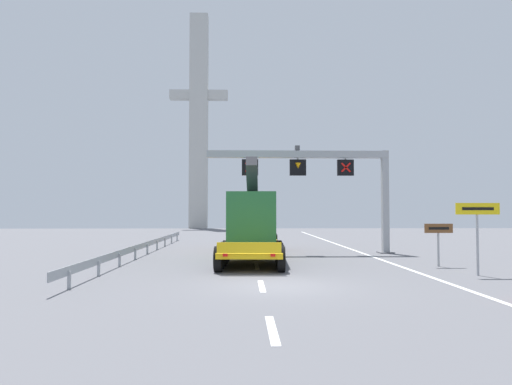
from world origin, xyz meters
The scene contains 9 objects.
ground centered at (0.00, 0.00, 0.00)m, with size 112.00×112.00×0.00m, color #5B5B60.
lane_markings centered at (-0.55, 24.12, 0.01)m, with size 0.20×62.84×0.01m.
edge_line_right centered at (6.20, 12.00, 0.01)m, with size 0.20×63.00×0.01m, color silver.
overhead_lane_gantry centered at (3.65, 12.84, 5.16)m, with size 11.57×0.90×6.69m.
heavy_haul_truck_yellow centered at (-0.58, 11.23, 1.99)m, with size 3.58×14.15×5.30m.
exit_sign_yellow centered at (8.30, 2.48, 2.26)m, with size 1.80×0.15×2.94m.
tourist_info_sign_brown centered at (8.01, 5.64, 1.52)m, with size 1.34×0.15×2.02m.
guardrail_left centered at (-7.06, 12.48, 0.56)m, with size 0.13×28.97×0.76m.
bridge_pylon_distant centered at (-8.16, 56.91, 17.11)m, with size 9.00×2.00×33.43m.
Camera 1 is at (-1.18, -16.45, 2.59)m, focal length 33.22 mm.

